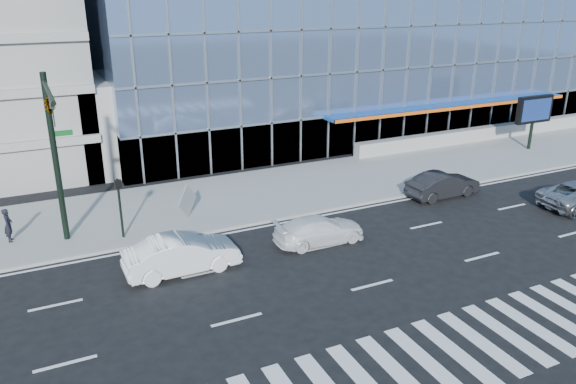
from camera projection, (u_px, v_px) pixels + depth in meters
name	position (u px, v px, depth m)	size (l,w,h in m)	color
ground	(325.00, 247.00, 26.68)	(160.00, 160.00, 0.00)	black
sidewalk	(260.00, 193.00, 33.43)	(120.00, 8.00, 0.15)	gray
theatre_building	(322.00, 34.00, 51.78)	(42.00, 26.00, 15.00)	#6A84B2
ramp_block	(122.00, 121.00, 38.45)	(6.00, 8.00, 6.00)	gray
retaining_wall	(512.00, 129.00, 46.00)	(30.00, 0.80, 1.00)	gray
traffic_signal	(52.00, 123.00, 23.96)	(1.14, 5.74, 8.00)	black
ped_signal_post	(120.00, 199.00, 26.68)	(0.30, 0.33, 3.00)	black
marquee_sign	(534.00, 110.00, 41.31)	(3.20, 0.43, 4.00)	black
white_suv	(319.00, 230.00, 26.98)	(1.82, 4.49, 1.30)	white
white_sedan	(182.00, 254.00, 24.15)	(1.73, 4.96, 1.63)	white
dark_sedan	(443.00, 185.00, 32.83)	(1.58, 4.53, 1.49)	black
pedestrian	(8.00, 225.00, 26.70)	(0.60, 0.40, 1.66)	black
tilted_panel	(187.00, 201.00, 29.50)	(1.30, 0.06, 1.30)	#999999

